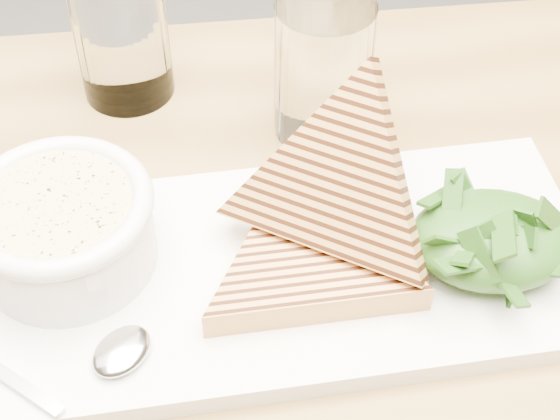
{
  "coord_description": "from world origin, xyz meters",
  "views": [
    {
      "loc": [
        -0.04,
        -0.53,
        1.23
      ],
      "look_at": [
        -0.02,
        -0.13,
        0.8
      ],
      "focal_mm": 55.0,
      "sensor_mm": 36.0,
      "label": 1
    }
  ],
  "objects_px": {
    "table_top": "(193,376)",
    "glass_near": "(121,33)",
    "platter": "(281,271)",
    "soup_bowl": "(66,236)",
    "glass_far": "(323,71)"
  },
  "relations": [
    {
      "from": "glass_far",
      "to": "soup_bowl",
      "type": "bearing_deg",
      "value": -141.23
    },
    {
      "from": "table_top",
      "to": "glass_near",
      "type": "height_order",
      "value": "glass_near"
    },
    {
      "from": "table_top",
      "to": "soup_bowl",
      "type": "height_order",
      "value": "soup_bowl"
    },
    {
      "from": "table_top",
      "to": "glass_near",
      "type": "relative_size",
      "value": 9.55
    },
    {
      "from": "platter",
      "to": "soup_bowl",
      "type": "xyz_separation_m",
      "value": [
        -0.15,
        0.01,
        0.03
      ]
    },
    {
      "from": "glass_near",
      "to": "table_top",
      "type": "bearing_deg",
      "value": -77.76
    },
    {
      "from": "table_top",
      "to": "glass_far",
      "type": "height_order",
      "value": "glass_far"
    },
    {
      "from": "soup_bowl",
      "to": "glass_far",
      "type": "bearing_deg",
      "value": 38.77
    },
    {
      "from": "table_top",
      "to": "platter",
      "type": "relative_size",
      "value": 2.61
    },
    {
      "from": "platter",
      "to": "glass_near",
      "type": "bearing_deg",
      "value": 119.55
    },
    {
      "from": "table_top",
      "to": "glass_near",
      "type": "distance_m",
      "value": 0.3
    },
    {
      "from": "table_top",
      "to": "platter",
      "type": "xyz_separation_m",
      "value": [
        0.06,
        0.06,
        0.03
      ]
    },
    {
      "from": "platter",
      "to": "glass_far",
      "type": "relative_size",
      "value": 3.69
    },
    {
      "from": "platter",
      "to": "glass_near",
      "type": "height_order",
      "value": "glass_near"
    },
    {
      "from": "glass_far",
      "to": "table_top",
      "type": "bearing_deg",
      "value": -114.42
    }
  ]
}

